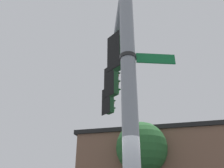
{
  "coord_description": "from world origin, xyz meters",
  "views": [
    {
      "loc": [
        2.94,
        -2.85,
        1.48
      ],
      "look_at": [
        -3.26,
        2.27,
        5.53
      ],
      "focal_mm": 38.16,
      "sensor_mm": 36.0,
      "label": 1
    }
  ],
  "objects_px": {
    "traffic_light_nearest_pole": "(118,53)",
    "bird_flying": "(128,17)",
    "street_name_sign": "(138,58)",
    "traffic_light_mid_inner": "(113,82)",
    "traffic_light_mid_outer": "(109,102)"
  },
  "relations": [
    {
      "from": "traffic_light_nearest_pole",
      "to": "street_name_sign",
      "type": "relative_size",
      "value": 1.33
    },
    {
      "from": "traffic_light_nearest_pole",
      "to": "traffic_light_mid_inner",
      "type": "bearing_deg",
      "value": 145.12
    },
    {
      "from": "traffic_light_mid_inner",
      "to": "traffic_light_mid_outer",
      "type": "relative_size",
      "value": 1.0
    },
    {
      "from": "traffic_light_nearest_pole",
      "to": "bird_flying",
      "type": "relative_size",
      "value": 4.02
    },
    {
      "from": "street_name_sign",
      "to": "bird_flying",
      "type": "relative_size",
      "value": 3.02
    },
    {
      "from": "traffic_light_mid_outer",
      "to": "street_name_sign",
      "type": "distance_m",
      "value": 5.9
    },
    {
      "from": "traffic_light_mid_outer",
      "to": "street_name_sign",
      "type": "height_order",
      "value": "traffic_light_mid_outer"
    },
    {
      "from": "traffic_light_nearest_pole",
      "to": "traffic_light_mid_outer",
      "type": "relative_size",
      "value": 1.0
    },
    {
      "from": "traffic_light_nearest_pole",
      "to": "traffic_light_mid_inner",
      "type": "relative_size",
      "value": 1.0
    },
    {
      "from": "street_name_sign",
      "to": "bird_flying",
      "type": "height_order",
      "value": "bird_flying"
    },
    {
      "from": "traffic_light_nearest_pole",
      "to": "traffic_light_mid_outer",
      "type": "distance_m",
      "value": 3.84
    },
    {
      "from": "street_name_sign",
      "to": "traffic_light_mid_outer",
      "type": "bearing_deg",
      "value": 147.09
    },
    {
      "from": "street_name_sign",
      "to": "bird_flying",
      "type": "distance_m",
      "value": 7.85
    },
    {
      "from": "traffic_light_mid_outer",
      "to": "bird_flying",
      "type": "relative_size",
      "value": 4.02
    },
    {
      "from": "traffic_light_nearest_pole",
      "to": "bird_flying",
      "type": "height_order",
      "value": "bird_flying"
    }
  ]
}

